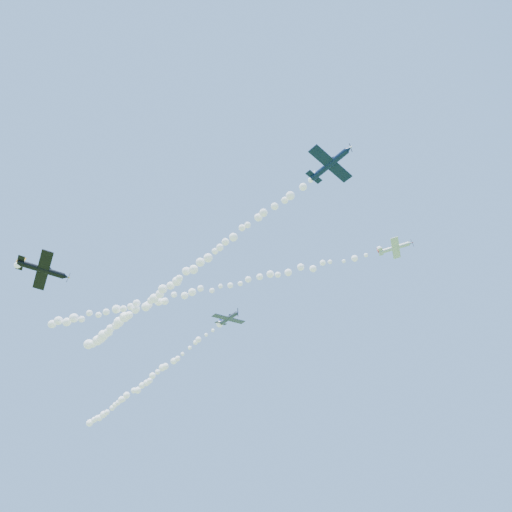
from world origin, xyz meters
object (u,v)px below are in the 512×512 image
Objects in this scene: plane_grey at (229,318)px; plane_navy at (330,164)px; plane_white at (395,248)px; plane_black at (43,270)px.

plane_navy is at bearing -10.06° from plane_grey.
plane_black is at bearing -142.36° from plane_white.
plane_navy reaches higher than plane_grey.
plane_white is 1.02× the size of plane_black.
plane_navy is (0.14, -24.79, -0.73)m from plane_white.
plane_black is (-32.43, -20.34, -17.31)m from plane_navy.
plane_white reaches higher than plane_navy.
plane_white is at bearing -9.32° from plane_black.
plane_navy reaches higher than plane_black.
plane_grey is at bearing 163.69° from plane_navy.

